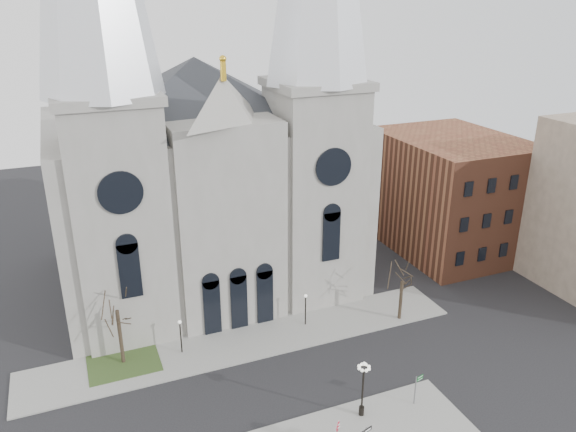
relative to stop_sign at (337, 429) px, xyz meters
name	(u,v)px	position (x,y,z in m)	size (l,w,h in m)	color
ground	(294,420)	(-1.61, 3.83, -1.80)	(160.00, 160.00, 0.00)	black
sidewalk_far	(248,341)	(-1.61, 14.83, -1.73)	(40.00, 6.00, 0.14)	gray
grass_patch	(124,362)	(-12.61, 15.83, -1.71)	(6.00, 5.00, 0.18)	#2D461E
cathedral	(205,118)	(-1.61, 26.69, 16.68)	(33.00, 26.66, 54.00)	gray
bg_building_brick	(449,193)	(28.39, 25.83, 5.20)	(14.00, 18.00, 14.00)	brown
tree_left	(117,307)	(-12.61, 15.83, 3.78)	(3.20, 3.20, 7.50)	black
tree_right	(402,279)	(13.39, 12.83, 2.67)	(3.20, 3.20, 6.00)	black
ped_lamp_left	(180,331)	(-7.61, 15.33, 0.53)	(0.32, 0.32, 3.26)	black
ped_lamp_right	(306,304)	(4.39, 15.33, 0.53)	(0.32, 0.32, 3.26)	black
stop_sign	(337,429)	(0.00, 0.00, 0.00)	(0.78, 0.34, 2.31)	slate
globe_lamp	(363,382)	(3.24, 2.27, 1.33)	(1.11, 1.11, 4.76)	black
street_name_sign	(416,388)	(7.74, 1.84, -0.21)	(0.78, 0.27, 2.49)	slate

